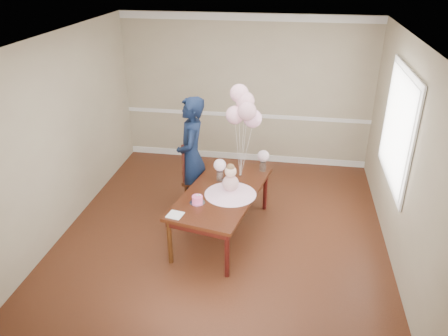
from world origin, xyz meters
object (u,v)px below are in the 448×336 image
woman (192,156)px  dining_table_top (222,192)px  birthday_cake (197,199)px  dining_chair_seat (203,181)px

woman → dining_table_top: bearing=34.2°
dining_table_top → birthday_cake: bearing=-114.0°
birthday_cake → dining_chair_seat: size_ratio=0.28×
dining_table_top → dining_chair_seat: dining_table_top is taller
dining_table_top → woman: 0.84m
dining_table_top → birthday_cake: 0.46m
dining_chair_seat → woman: 0.44m
birthday_cake → dining_chair_seat: bearing=97.5°
dining_table_top → dining_chair_seat: 0.74m
birthday_cake → woman: (-0.29, 0.95, 0.16)m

